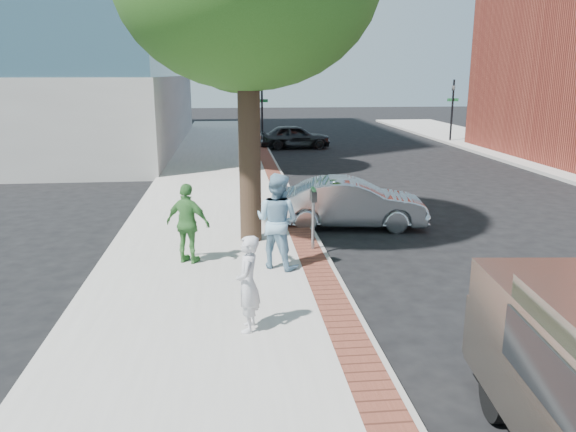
{
  "coord_description": "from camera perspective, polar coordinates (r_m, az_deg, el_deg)",
  "views": [
    {
      "loc": [
        -1.09,
        -11.46,
        4.14
      ],
      "look_at": [
        0.12,
        0.05,
        1.2
      ],
      "focal_mm": 35.0,
      "sensor_mm": 36.0,
      "label": 1
    }
  ],
  "objects": [
    {
      "name": "person_gray",
      "position": [
        8.92,
        -4.09,
        -6.88
      ],
      "size": [
        0.46,
        0.62,
        1.56
      ],
      "primitive_type": "imported",
      "rotation": [
        0.0,
        0.0,
        -1.73
      ],
      "color": "silver",
      "rests_on": "sidewalk"
    },
    {
      "name": "person_officer",
      "position": [
        11.72,
        -1.11,
        -0.49
      ],
      "size": [
        1.24,
        1.18,
        2.02
      ],
      "primitive_type": "imported",
      "rotation": [
        0.0,
        0.0,
        2.54
      ],
      "color": "#7FAAC4",
      "rests_on": "sidewalk"
    },
    {
      "name": "ground",
      "position": [
        12.23,
        -0.56,
        -5.53
      ],
      "size": [
        120.0,
        120.0,
        0.0
      ],
      "primitive_type": "plane",
      "color": "black",
      "rests_on": "ground"
    },
    {
      "name": "signal_near",
      "position": [
        33.57,
        -2.65,
        11.02
      ],
      "size": [
        0.7,
        0.15,
        3.8
      ],
      "color": "black",
      "rests_on": "ground"
    },
    {
      "name": "signal_far",
      "position": [
        36.16,
        16.36,
        10.71
      ],
      "size": [
        0.7,
        0.15,
        3.8
      ],
      "color": "black",
      "rests_on": "ground"
    },
    {
      "name": "sedan_silver",
      "position": [
        15.57,
        6.43,
        1.3
      ],
      "size": [
        4.25,
        1.97,
        1.35
      ],
      "primitive_type": "imported",
      "rotation": [
        0.0,
        0.0,
        1.43
      ],
      "color": "#A3A5AA",
      "rests_on": "ground"
    },
    {
      "name": "person_green",
      "position": [
        12.22,
        -10.12,
        -0.76
      ],
      "size": [
        1.1,
        0.83,
        1.74
      ],
      "primitive_type": "imported",
      "rotation": [
        0.0,
        0.0,
        2.69
      ],
      "color": "#41833B",
      "rests_on": "sidewalk"
    },
    {
      "name": "bg_car",
      "position": [
        32.18,
        0.72,
        8.08
      ],
      "size": [
        4.02,
        1.73,
        1.35
      ],
      "primitive_type": "imported",
      "rotation": [
        0.0,
        0.0,
        1.6
      ],
      "color": "black",
      "rests_on": "ground"
    },
    {
      "name": "tree_far",
      "position": [
        23.49,
        -4.78,
        17.04
      ],
      "size": [
        4.8,
        4.8,
        7.14
      ],
      "color": "black",
      "rests_on": "sidewalk"
    },
    {
      "name": "sidewalk",
      "position": [
        19.88,
        -7.08,
        2.35
      ],
      "size": [
        5.0,
        60.0,
        0.15
      ],
      "primitive_type": "cube",
      "color": "#9E9991",
      "rests_on": "ground"
    },
    {
      "name": "office_base",
      "position": [
        35.58,
        -25.93,
        9.41
      ],
      "size": [
        18.2,
        22.2,
        4.0
      ],
      "primitive_type": "cube",
      "color": "gray",
      "rests_on": "ground"
    },
    {
      "name": "curb",
      "position": [
        19.99,
        0.25,
        2.53
      ],
      "size": [
        0.1,
        60.0,
        0.15
      ],
      "primitive_type": "cube",
      "color": "gray",
      "rests_on": "ground"
    },
    {
      "name": "brick_strip",
      "position": [
        19.94,
        -0.75,
        2.73
      ],
      "size": [
        0.6,
        60.0,
        0.01
      ],
      "primitive_type": "cube",
      "color": "brown",
      "rests_on": "sidewalk"
    },
    {
      "name": "parking_meter",
      "position": [
        12.92,
        2.59,
        1.11
      ],
      "size": [
        0.12,
        0.32,
        1.47
      ],
      "color": "gray",
      "rests_on": "sidewalk"
    }
  ]
}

